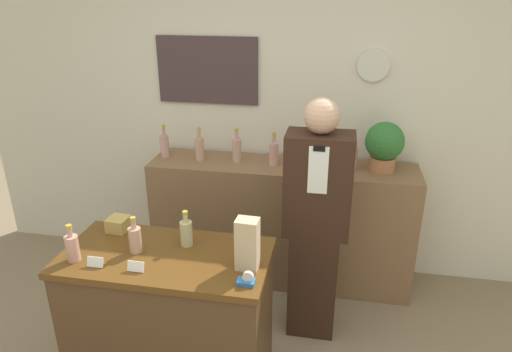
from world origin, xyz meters
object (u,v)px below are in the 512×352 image
shopkeeper (316,224)px  potted_plant (384,145)px  tape_dispenser (247,280)px  paper_bag (247,244)px

shopkeeper → potted_plant: 0.84m
shopkeeper → tape_dispenser: 0.89m
potted_plant → tape_dispenser: bearing=-117.1°
potted_plant → tape_dispenser: size_ratio=4.16×
shopkeeper → tape_dispenser: shopkeeper is taller
shopkeeper → paper_bag: bearing=-114.9°
potted_plant → paper_bag: (-0.76, -1.30, -0.16)m
potted_plant → paper_bag: 1.51m
shopkeeper → tape_dispenser: (-0.30, -0.83, 0.10)m
potted_plant → tape_dispenser: 1.64m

